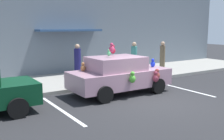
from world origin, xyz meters
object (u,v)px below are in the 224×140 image
object	(u,v)px
plush_covered_car	(119,75)
pedestrian_walking_past	(162,57)
pedestrian_by_lamp	(134,58)
teddy_bear_on_sidewalk	(103,76)
pedestrian_near_shopfront	(78,61)

from	to	relation	value
plush_covered_car	pedestrian_walking_past	xyz separation A→B (m)	(4.73, 2.42, 0.18)
pedestrian_walking_past	pedestrian_by_lamp	size ratio (longest dim) A/B	1.02
plush_covered_car	teddy_bear_on_sidewalk	xyz separation A→B (m)	(0.35, 1.87, -0.39)
teddy_bear_on_sidewalk	pedestrian_near_shopfront	world-z (taller)	pedestrian_near_shopfront
teddy_bear_on_sidewalk	pedestrian_walking_past	world-z (taller)	pedestrian_walking_past
pedestrian_walking_past	pedestrian_by_lamp	world-z (taller)	pedestrian_walking_past
pedestrian_near_shopfront	plush_covered_car	bearing A→B (deg)	-89.63
plush_covered_car	pedestrian_by_lamp	world-z (taller)	plush_covered_car
plush_covered_car	pedestrian_by_lamp	size ratio (longest dim) A/B	2.43
pedestrian_near_shopfront	pedestrian_walking_past	bearing A→B (deg)	-16.69
pedestrian_near_shopfront	pedestrian_walking_past	size ratio (longest dim) A/B	0.97
pedestrian_by_lamp	pedestrian_walking_past	bearing A→B (deg)	-35.70
teddy_bear_on_sidewalk	pedestrian_walking_past	bearing A→B (deg)	7.13
teddy_bear_on_sidewalk	pedestrian_by_lamp	world-z (taller)	pedestrian_by_lamp
plush_covered_car	pedestrian_walking_past	distance (m)	5.31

